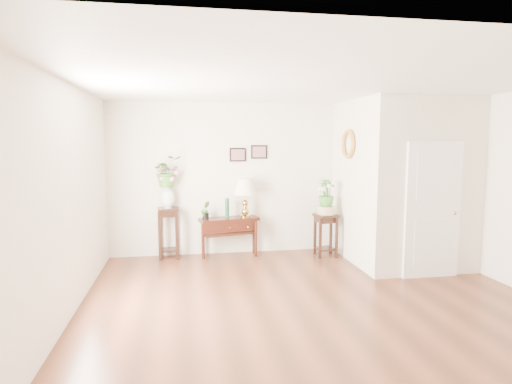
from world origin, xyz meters
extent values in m
cube|color=brown|center=(0.00, 0.00, 0.00)|extent=(6.00, 5.50, 0.02)
cube|color=white|center=(0.00, 0.00, 2.80)|extent=(6.00, 5.50, 0.02)
cube|color=white|center=(0.00, 2.75, 1.40)|extent=(6.00, 0.02, 2.80)
cube|color=white|center=(0.00, -2.75, 1.40)|extent=(6.00, 0.02, 2.80)
cube|color=white|center=(-3.00, 0.00, 1.40)|extent=(0.02, 5.50, 2.80)
cube|color=white|center=(2.10, 1.77, 1.40)|extent=(1.80, 1.95, 2.80)
cube|color=white|center=(2.10, 0.78, 1.05)|extent=(0.90, 0.05, 2.10)
cube|color=black|center=(-0.65, 2.73, 1.85)|extent=(0.30, 0.02, 0.25)
cube|color=black|center=(-0.25, 2.73, 1.90)|extent=(0.30, 0.02, 0.25)
torus|color=gold|center=(1.16, 1.90, 2.05)|extent=(0.07, 0.51, 0.51)
cube|color=black|center=(-0.85, 2.51, 0.36)|extent=(1.12, 0.57, 0.71)
cube|color=#A9843E|center=(-0.55, 2.51, 1.06)|extent=(0.48, 0.48, 0.72)
cylinder|color=#13462A|center=(-0.88, 2.51, 0.88)|extent=(0.08, 0.08, 0.36)
imported|color=#418231|center=(-1.27, 2.51, 0.87)|extent=(0.19, 0.17, 0.30)
cube|color=black|center=(-1.93, 2.57, 0.46)|extent=(0.39, 0.39, 0.92)
imported|color=#418231|center=(-1.93, 2.57, 1.59)|extent=(0.63, 0.60, 0.56)
cube|color=black|center=(0.90, 2.22, 0.39)|extent=(0.43, 0.43, 0.78)
cylinder|color=beige|center=(0.90, 2.22, 0.86)|extent=(0.38, 0.38, 0.14)
imported|color=#418231|center=(0.90, 2.22, 1.16)|extent=(0.29, 0.29, 0.51)
camera|label=1|loc=(-1.65, -5.13, 2.10)|focal=30.00mm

